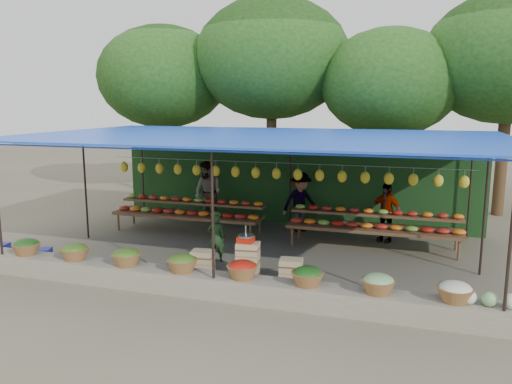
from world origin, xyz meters
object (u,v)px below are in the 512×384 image
(vendor_seated, at_px, (216,238))
(weighing_scale, at_px, (246,238))
(crate_counter, at_px, (247,264))
(blue_crate_back, at_px, (41,254))

(vendor_seated, bearing_deg, weighing_scale, 127.35)
(crate_counter, distance_m, weighing_scale, 0.54)
(vendor_seated, height_order, blue_crate_back, vendor_seated)
(weighing_scale, height_order, vendor_seated, weighing_scale)
(vendor_seated, distance_m, blue_crate_back, 4.04)
(crate_counter, xyz_separation_m, weighing_scale, (-0.01, 0.00, 0.54))
(vendor_seated, bearing_deg, crate_counter, 127.77)
(weighing_scale, height_order, blue_crate_back, weighing_scale)
(crate_counter, distance_m, blue_crate_back, 4.89)
(weighing_scale, distance_m, blue_crate_back, 4.93)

